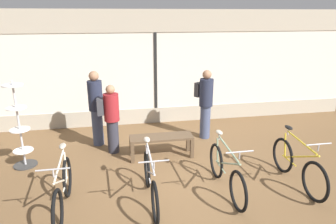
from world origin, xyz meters
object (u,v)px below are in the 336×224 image
Objects in this scene: bicycle_far_left at (63,191)px; bicycle_left at (150,182)px; bicycle_far_right at (297,165)px; customer_by_window at (111,117)px; accessory_rack at (20,132)px; bicycle_right at (226,172)px; customer_mid_floor at (205,102)px; display_bench at (161,140)px; customer_near_rack at (96,107)px.

bicycle_far_left is 1.41m from bicycle_left.
bicycle_far_right is 1.08× the size of customer_by_window.
bicycle_far_right is 5.51m from accessory_rack.
bicycle_right is at bearing -23.67° from accessory_rack.
customer_by_window is at bearing 106.62° from bicycle_left.
accessory_rack reaches higher than customer_by_window.
customer_mid_floor is at bearing 55.87° from bicycle_left.
bicycle_far_left is 1.23× the size of display_bench.
customer_near_rack reaches higher than display_bench.
bicycle_left is 2.23m from customer_by_window.
bicycle_left is 0.98× the size of bicycle_right.
bicycle_far_left is 2.31m from customer_by_window.
bicycle_far_left is 0.98× the size of bicycle_right.
customer_mid_floor is at bearing 112.49° from bicycle_far_right.
bicycle_right reaches higher than display_bench.
bicycle_left is at bearing 1.36° from bicycle_far_left.
accessory_rack is at bearing -169.79° from customer_by_window.
customer_mid_floor reaches higher than bicycle_right.
bicycle_left is 3.05m from accessory_rack.
bicycle_far_right reaches higher than bicycle_right.
bicycle_right is 0.96× the size of customer_near_rack.
accessory_rack reaches higher than bicycle_right.
bicycle_far_right reaches higher than display_bench.
bicycle_far_right is at bearing -34.19° from customer_near_rack.
customer_near_rack is at bearing 80.31° from bicycle_far_left.
accessory_rack reaches higher than bicycle_far_left.
customer_by_window is at bearing 10.21° from accessory_rack.
customer_by_window is at bearing 134.72° from bicycle_right.
customer_near_rack is 0.62m from customer_by_window.
bicycle_left is at bearing -176.86° from bicycle_right.
customer_mid_floor is at bearing 39.45° from bicycle_far_left.
bicycle_far_left is at bearing -138.01° from display_bench.
customer_near_rack reaches higher than bicycle_right.
customer_mid_floor reaches higher than display_bench.
bicycle_left is at bearing -73.38° from customer_by_window.
bicycle_far_left is at bearing -99.69° from customer_near_rack.
bicycle_far_left is 0.94× the size of customer_near_rack.
bicycle_far_left is 0.97× the size of customer_mid_floor.
bicycle_left is 1.71m from display_bench.
bicycle_right is 2.57m from customer_mid_floor.
customer_by_window is (0.79, 2.12, 0.47)m from bicycle_far_left.
customer_mid_floor is (-1.03, 2.49, 0.57)m from bicycle_far_right.
bicycle_far_left is at bearing -140.55° from customer_mid_floor.
bicycle_far_right is 1.24× the size of display_bench.
bicycle_left is 2.76m from bicycle_far_right.
accessory_rack is 1.01× the size of customer_near_rack.
customer_by_window is at bearing -55.91° from customer_near_rack.
bicycle_left is 1.08× the size of customer_by_window.
customer_mid_floor reaches higher than bicycle_far_right.
bicycle_far_left is 2.51m from display_bench.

